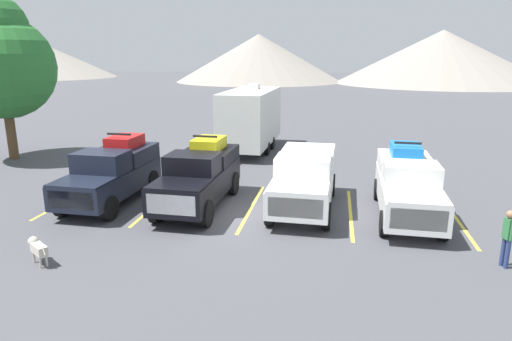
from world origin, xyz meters
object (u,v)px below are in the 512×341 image
pickup_truck_d (407,184)px  camper_trailer_a (251,117)px  dog (37,247)px  pickup_truck_c (305,178)px  pickup_truck_a (112,172)px  person_a (508,235)px  pickup_truck_b (199,175)px

pickup_truck_d → camper_trailer_a: camper_trailer_a is taller
pickup_truck_d → dog: size_ratio=6.77×
pickup_truck_d → dog: (-10.72, -5.80, -0.68)m
pickup_truck_c → dog: pickup_truck_c is taller
pickup_truck_a → pickup_truck_d: 11.22m
pickup_truck_d → dog: bearing=-151.6°
pickup_truck_a → person_a: bearing=-15.2°
pickup_truck_b → camper_trailer_a: size_ratio=0.69×
pickup_truck_c → camper_trailer_a: 10.50m
pickup_truck_b → pickup_truck_c: pickup_truck_b is taller
pickup_truck_b → pickup_truck_c: (3.97, 0.41, -0.05)m
pickup_truck_c → dog: size_ratio=6.53×
pickup_truck_b → person_a: bearing=-20.4°
person_a → pickup_truck_c: bearing=145.2°
pickup_truck_a → camper_trailer_a: bearing=70.1°
pickup_truck_a → pickup_truck_c: bearing=3.2°
pickup_truck_a → pickup_truck_d: size_ratio=0.93×
pickup_truck_a → camper_trailer_a: size_ratio=0.66×
pickup_truck_c → camper_trailer_a: size_ratio=0.69×
pickup_truck_d → dog: pickup_truck_d is taller
pickup_truck_a → person_a: (13.30, -3.61, -0.24)m
pickup_truck_a → pickup_truck_d: (11.22, 0.24, -0.03)m
pickup_truck_a → dog: 5.63m
pickup_truck_b → pickup_truck_c: 3.99m
pickup_truck_d → person_a: (2.09, -3.84, -0.22)m
camper_trailer_a → person_a: bearing=-55.0°
pickup_truck_d → pickup_truck_c: bearing=177.2°
dog → pickup_truck_a: bearing=95.1°
camper_trailer_a → person_a: size_ratio=4.87×
pickup_truck_c → person_a: (5.78, -4.03, -0.22)m
pickup_truck_b → person_a: (9.75, -3.62, -0.26)m
person_a → dog: person_a is taller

